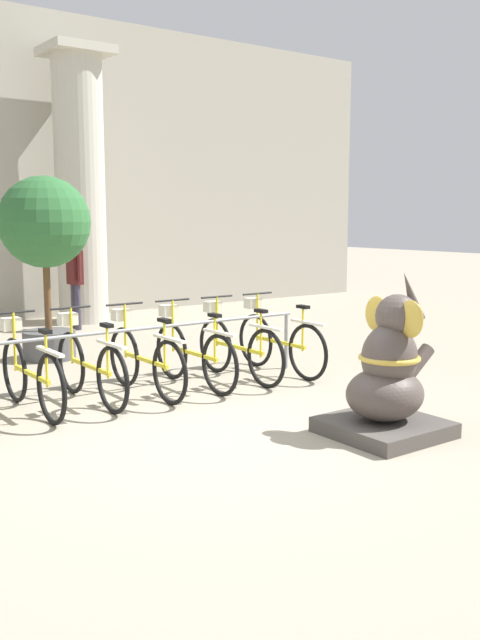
# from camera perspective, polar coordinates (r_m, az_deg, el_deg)

# --- Properties ---
(ground_plane) EXTENTS (60.00, 60.00, 0.00)m
(ground_plane) POSITION_cam_1_polar(r_m,az_deg,el_deg) (6.78, -1.59, -9.26)
(ground_plane) COLOR #9E937F
(column_right) EXTENTS (1.17, 1.17, 5.16)m
(column_right) POSITION_cam_1_polar(r_m,az_deg,el_deg) (14.13, -12.67, 10.47)
(column_right) COLOR #BCB7A8
(column_right) RESTS_ON ground_plane
(bike_rack) EXTENTS (5.23, 0.05, 0.77)m
(bike_rack) POSITION_cam_1_polar(r_m,az_deg,el_deg) (8.21, -10.16, -1.73)
(bike_rack) COLOR gray
(bike_rack) RESTS_ON ground_plane
(bicycle_2) EXTENTS (0.48, 1.80, 1.02)m
(bicycle_2) POSITION_cam_1_polar(r_m,az_deg,el_deg) (7.80, -16.41, -4.08)
(bicycle_2) COLOR black
(bicycle_2) RESTS_ON ground_plane
(bicycle_3) EXTENTS (0.48, 1.80, 1.02)m
(bicycle_3) POSITION_cam_1_polar(r_m,az_deg,el_deg) (8.04, -11.98, -3.55)
(bicycle_3) COLOR black
(bicycle_3) RESTS_ON ground_plane
(bicycle_4) EXTENTS (0.48, 1.80, 1.02)m
(bicycle_4) POSITION_cam_1_polar(r_m,az_deg,el_deg) (8.28, -7.67, -3.09)
(bicycle_4) COLOR black
(bicycle_4) RESTS_ON ground_plane
(bicycle_5) EXTENTS (0.48, 1.80, 1.02)m
(bicycle_5) POSITION_cam_1_polar(r_m,az_deg,el_deg) (8.61, -3.79, -2.60)
(bicycle_5) COLOR black
(bicycle_5) RESTS_ON ground_plane
(bicycle_6) EXTENTS (0.48, 1.80, 1.02)m
(bicycle_6) POSITION_cam_1_polar(r_m,az_deg,el_deg) (8.96, -0.18, -2.14)
(bicycle_6) COLOR black
(bicycle_6) RESTS_ON ground_plane
(bicycle_7) EXTENTS (0.48, 1.80, 1.02)m
(bicycle_7) POSITION_cam_1_polar(r_m,az_deg,el_deg) (9.36, 3.12, -1.71)
(bicycle_7) COLOR black
(bicycle_7) RESTS_ON ground_plane
(elephant_statue) EXTENTS (1.00, 1.00, 1.56)m
(elephant_statue) POSITION_cam_1_polar(r_m,az_deg,el_deg) (6.85, 11.77, -4.70)
(elephant_statue) COLOR #4C4742
(elephant_statue) RESTS_ON ground_plane
(person_pedestrian) EXTENTS (0.22, 0.47, 1.68)m
(person_pedestrian) POSITION_cam_1_polar(r_m,az_deg,el_deg) (13.20, -13.07, 3.61)
(person_pedestrian) COLOR #383342
(person_pedestrian) RESTS_ON ground_plane
(potted_tree) EXTENTS (1.29, 1.29, 2.61)m
(potted_tree) POSITION_cam_1_polar(r_m,az_deg,el_deg) (10.49, -15.33, 6.63)
(potted_tree) COLOR #4C4C4C
(potted_tree) RESTS_ON ground_plane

